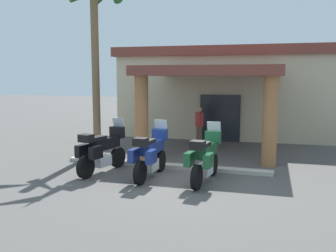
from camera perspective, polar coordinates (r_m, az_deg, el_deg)
name	(u,v)px	position (r m, az deg, el deg)	size (l,w,h in m)	color
ground_plane	(180,179)	(10.94, 1.79, -7.97)	(80.00, 80.00, 0.00)	#514F4C
motel_building	(228,90)	(20.06, 9.09, 5.34)	(10.70, 11.62, 4.30)	beige
motorcycle_black	(102,150)	(11.61, -9.97, -3.63)	(0.89, 2.20, 1.61)	black
motorcycle_blue	(150,154)	(10.88, -2.67, -4.27)	(0.71, 2.21, 1.61)	black
motorcycle_green	(205,158)	(10.46, 5.65, -4.77)	(0.73, 2.21, 1.61)	black
pedestrian	(199,123)	(15.86, 4.74, 0.39)	(0.41, 0.39, 1.66)	brown
palm_tree_roadside	(94,19)	(14.73, -11.08, 15.61)	(2.09, 2.19, 6.75)	brown
curb_strip	(165,165)	(12.25, -0.50, -5.99)	(6.81, 0.36, 0.12)	#ADA89E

